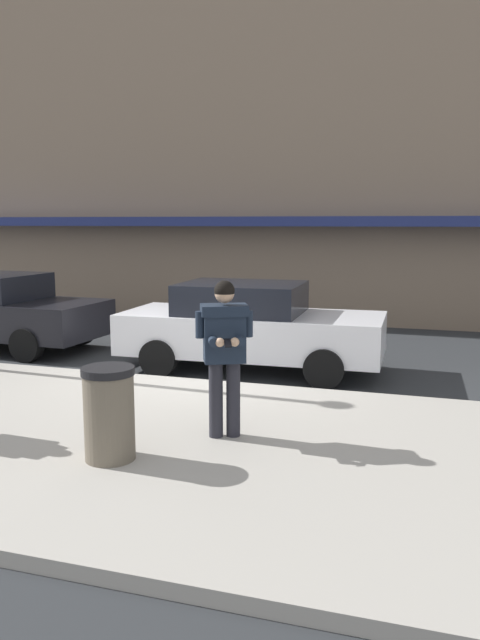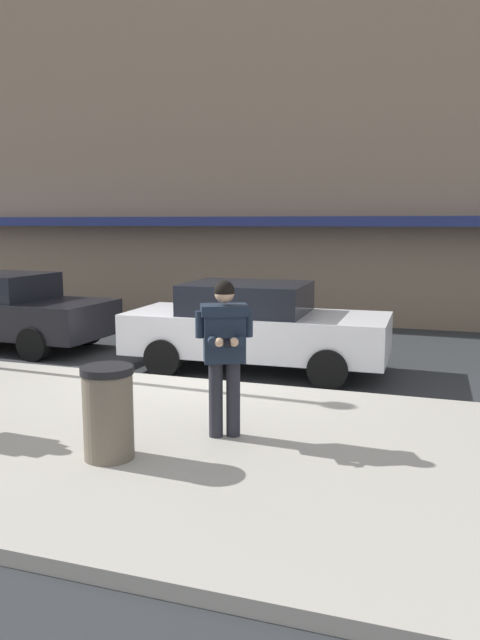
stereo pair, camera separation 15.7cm
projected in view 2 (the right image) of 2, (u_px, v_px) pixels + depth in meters
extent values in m
plane|color=#2B2D30|center=(198.00, 383.00, 10.09)|extent=(80.00, 80.00, 0.00)
cube|color=#A8A399|center=(183.00, 445.00, 7.09)|extent=(32.00, 5.30, 0.14)
cube|color=silver|center=(258.00, 388.00, 9.82)|extent=(28.00, 0.12, 0.01)
cube|color=#84705B|center=(352.00, 37.00, 16.56)|extent=(28.00, 4.00, 14.92)
cube|color=navy|center=(332.00, 221.00, 15.12)|extent=(26.60, 0.70, 0.24)
cube|color=black|center=(5.00, 315.00, 12.90)|extent=(4.58, 2.02, 0.70)
cylinder|color=black|center=(87.00, 330.00, 13.24)|extent=(0.65, 0.25, 0.64)
cylinder|color=black|center=(33.00, 344.00, 11.67)|extent=(0.65, 0.25, 0.64)
cube|color=silver|center=(257.00, 333.00, 10.86)|extent=(4.55, 1.94, 0.70)
cube|color=black|center=(247.00, 298.00, 10.81)|extent=(2.11, 1.69, 0.52)
cylinder|color=black|center=(343.00, 348.00, 11.31)|extent=(0.65, 0.24, 0.64)
cylinder|color=black|center=(328.00, 369.00, 9.70)|extent=(0.65, 0.24, 0.64)
cylinder|color=black|center=(199.00, 340.00, 12.13)|extent=(0.65, 0.24, 0.64)
cylinder|color=black|center=(163.00, 358.00, 10.51)|extent=(0.65, 0.24, 0.64)
cylinder|color=#23232B|center=(233.00, 399.00, 7.14)|extent=(0.16, 0.16, 0.88)
cylinder|color=#23232B|center=(216.00, 399.00, 7.11)|extent=(0.16, 0.16, 0.88)
cube|color=#192333|center=(224.00, 334.00, 7.01)|extent=(0.54, 0.47, 0.64)
cube|color=#192333|center=(224.00, 310.00, 6.97)|extent=(0.62, 0.53, 0.12)
cylinder|color=#192333|center=(248.00, 324.00, 7.02)|extent=(0.11, 0.11, 0.30)
cylinder|color=#192333|center=(239.00, 340.00, 6.87)|extent=(0.22, 0.31, 0.10)
sphere|color=tan|center=(234.00, 342.00, 6.73)|extent=(0.10, 0.10, 0.10)
cylinder|color=#192333|center=(200.00, 324.00, 6.96)|extent=(0.11, 0.11, 0.30)
cylinder|color=#192333|center=(212.00, 340.00, 6.84)|extent=(0.22, 0.31, 0.10)
sphere|color=tan|center=(219.00, 342.00, 6.71)|extent=(0.10, 0.10, 0.10)
cube|color=black|center=(227.00, 343.00, 6.68)|extent=(0.13, 0.16, 0.07)
sphere|color=tan|center=(224.00, 293.00, 6.91)|extent=(0.22, 0.22, 0.22)
sphere|color=black|center=(224.00, 291.00, 6.90)|extent=(0.23, 0.23, 0.23)
cylinder|color=#665B4C|center=(108.00, 416.00, 6.46)|extent=(0.52, 0.52, 0.90)
cylinder|color=black|center=(107.00, 370.00, 6.38)|extent=(0.55, 0.55, 0.08)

